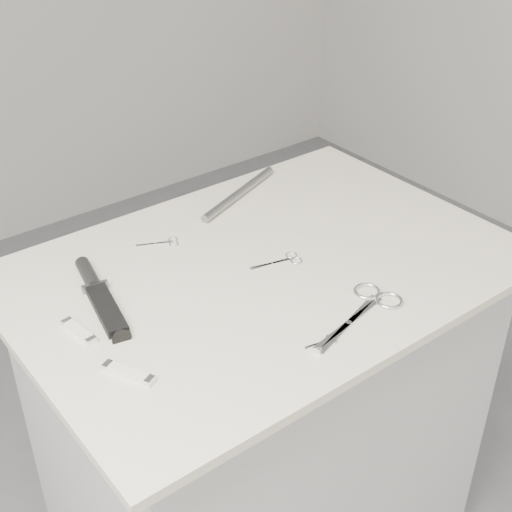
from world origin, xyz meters
TOP-DOWN VIEW (x-y plane):
  - plinth at (0.00, 0.00)m, footprint 0.90×0.60m
  - display_board at (0.00, 0.00)m, footprint 1.00×0.70m
  - large_shears at (0.06, -0.23)m, footprint 0.23×0.11m
  - embroidery_scissors_a at (0.04, -0.01)m, footprint 0.11×0.05m
  - embroidery_scissors_b at (-0.12, 0.19)m, footprint 0.09×0.06m
  - tiny_scissors at (-0.07, -0.25)m, footprint 0.06×0.03m
  - sheathed_knife at (-0.31, 0.10)m, footprint 0.09×0.25m
  - pocket_knife_a at (-0.39, 0.02)m, footprint 0.03×0.09m
  - pocket_knife_b at (-0.38, -0.12)m, footprint 0.06×0.09m
  - metal_rail at (0.13, 0.26)m, footprint 0.27×0.12m

SIDE VIEW (x-z plane):
  - plinth at x=0.00m, z-range 0.00..0.90m
  - display_board at x=0.00m, z-range 0.90..0.92m
  - tiny_scissors at x=-0.07m, z-range 0.92..0.92m
  - embroidery_scissors_b at x=-0.12m, z-range 0.92..0.92m
  - embroidery_scissors_a at x=0.04m, z-range 0.92..0.92m
  - large_shears at x=0.06m, z-range 0.92..0.93m
  - pocket_knife_a at x=-0.39m, z-range 0.92..0.93m
  - pocket_knife_b at x=-0.38m, z-range 0.92..0.93m
  - sheathed_knife at x=-0.31m, z-range 0.91..0.95m
  - metal_rail at x=0.13m, z-range 0.92..0.94m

